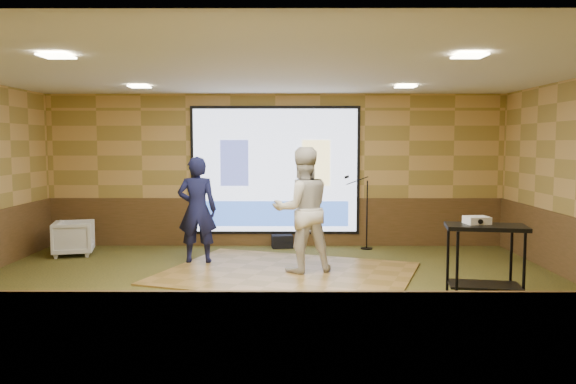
{
  "coord_description": "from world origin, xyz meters",
  "views": [
    {
      "loc": [
        0.29,
        -7.57,
        2.05
      ],
      "look_at": [
        0.26,
        0.92,
        1.3
      ],
      "focal_mm": 35.0,
      "sensor_mm": 36.0,
      "label": 1
    }
  ],
  "objects_px": {
    "av_table": "(485,248)",
    "mic_stand": "(364,224)",
    "player_left": "(197,210)",
    "player_right": "(302,210)",
    "banquet_chair": "(74,238)",
    "duffel_bag": "(282,241)",
    "projector": "(477,220)",
    "dance_floor": "(287,273)",
    "projector_screen": "(275,172)"
  },
  "relations": [
    {
      "from": "duffel_bag",
      "to": "av_table",
      "type": "bearing_deg",
      "value": -55.99
    },
    {
      "from": "banquet_chair",
      "to": "projector",
      "type": "bearing_deg",
      "value": -129.55
    },
    {
      "from": "player_left",
      "to": "duffel_bag",
      "type": "relative_size",
      "value": 4.49
    },
    {
      "from": "projector_screen",
      "to": "dance_floor",
      "type": "xyz_separation_m",
      "value": [
        0.25,
        -2.38,
        -1.46
      ]
    },
    {
      "from": "dance_floor",
      "to": "av_table",
      "type": "height_order",
      "value": "av_table"
    },
    {
      "from": "player_left",
      "to": "duffel_bag",
      "type": "bearing_deg",
      "value": -136.2
    },
    {
      "from": "banquet_chair",
      "to": "projector_screen",
      "type": "bearing_deg",
      "value": -89.57
    },
    {
      "from": "player_left",
      "to": "projector",
      "type": "height_order",
      "value": "player_left"
    },
    {
      "from": "projector_screen",
      "to": "player_right",
      "type": "distance_m",
      "value": 2.39
    },
    {
      "from": "dance_floor",
      "to": "banquet_chair",
      "type": "distance_m",
      "value": 4.17
    },
    {
      "from": "av_table",
      "to": "projector",
      "type": "bearing_deg",
      "value": 133.75
    },
    {
      "from": "projector_screen",
      "to": "duffel_bag",
      "type": "height_order",
      "value": "projector_screen"
    },
    {
      "from": "projector_screen",
      "to": "mic_stand",
      "type": "bearing_deg",
      "value": -9.91
    },
    {
      "from": "av_table",
      "to": "projector",
      "type": "relative_size",
      "value": 3.57
    },
    {
      "from": "player_right",
      "to": "banquet_chair",
      "type": "xyz_separation_m",
      "value": [
        -4.13,
        1.36,
        -0.69
      ]
    },
    {
      "from": "player_right",
      "to": "mic_stand",
      "type": "xyz_separation_m",
      "value": [
        1.23,
        2.0,
        -0.51
      ]
    },
    {
      "from": "av_table",
      "to": "banquet_chair",
      "type": "xyz_separation_m",
      "value": [
        -6.39,
        3.12,
        -0.41
      ]
    },
    {
      "from": "player_right",
      "to": "duffel_bag",
      "type": "height_order",
      "value": "player_right"
    },
    {
      "from": "dance_floor",
      "to": "duffel_bag",
      "type": "distance_m",
      "value": 2.2
    },
    {
      "from": "projector_screen",
      "to": "player_left",
      "type": "xyz_separation_m",
      "value": [
        -1.28,
        -1.62,
        -0.55
      ]
    },
    {
      "from": "projector",
      "to": "duffel_bag",
      "type": "xyz_separation_m",
      "value": [
        -2.52,
        3.77,
        -0.95
      ]
    },
    {
      "from": "player_left",
      "to": "av_table",
      "type": "relative_size",
      "value": 1.75
    },
    {
      "from": "mic_stand",
      "to": "duffel_bag",
      "type": "height_order",
      "value": "mic_stand"
    },
    {
      "from": "player_right",
      "to": "projector",
      "type": "xyz_separation_m",
      "value": [
        2.17,
        -1.66,
        0.07
      ]
    },
    {
      "from": "projector",
      "to": "player_right",
      "type": "bearing_deg",
      "value": 133.64
    },
    {
      "from": "player_right",
      "to": "projector",
      "type": "relative_size",
      "value": 6.81
    },
    {
      "from": "av_table",
      "to": "duffel_bag",
      "type": "xyz_separation_m",
      "value": [
        -2.61,
        3.86,
        -0.6
      ]
    },
    {
      "from": "player_left",
      "to": "projector_screen",
      "type": "bearing_deg",
      "value": -129.81
    },
    {
      "from": "av_table",
      "to": "mic_stand",
      "type": "relative_size",
      "value": 0.72
    },
    {
      "from": "player_right",
      "to": "duffel_bag",
      "type": "xyz_separation_m",
      "value": [
        -0.35,
        2.11,
        -0.88
      ]
    },
    {
      "from": "projector_screen",
      "to": "player_left",
      "type": "relative_size",
      "value": 1.85
    },
    {
      "from": "player_left",
      "to": "player_right",
      "type": "relative_size",
      "value": 0.92
    },
    {
      "from": "av_table",
      "to": "projector_screen",
      "type": "bearing_deg",
      "value": 124.13
    },
    {
      "from": "dance_floor",
      "to": "projector",
      "type": "xyz_separation_m",
      "value": [
        2.41,
        -1.58,
        1.06
      ]
    },
    {
      "from": "dance_floor",
      "to": "player_left",
      "type": "xyz_separation_m",
      "value": [
        -1.52,
        0.76,
        0.91
      ]
    },
    {
      "from": "dance_floor",
      "to": "mic_stand",
      "type": "bearing_deg",
      "value": 54.84
    },
    {
      "from": "mic_stand",
      "to": "duffel_bag",
      "type": "relative_size",
      "value": 3.59
    },
    {
      "from": "duffel_bag",
      "to": "projector",
      "type": "bearing_deg",
      "value": -56.25
    },
    {
      "from": "player_left",
      "to": "duffel_bag",
      "type": "xyz_separation_m",
      "value": [
        1.41,
        1.43,
        -0.8
      ]
    },
    {
      "from": "dance_floor",
      "to": "player_left",
      "type": "distance_m",
      "value": 1.93
    },
    {
      "from": "projector",
      "to": "duffel_bag",
      "type": "distance_m",
      "value": 4.64
    },
    {
      "from": "dance_floor",
      "to": "av_table",
      "type": "xyz_separation_m",
      "value": [
        2.5,
        -1.67,
        0.71
      ]
    },
    {
      "from": "projector_screen",
      "to": "mic_stand",
      "type": "height_order",
      "value": "projector_screen"
    },
    {
      "from": "dance_floor",
      "to": "projector",
      "type": "relative_size",
      "value": 13.07
    },
    {
      "from": "mic_stand",
      "to": "projector_screen",
      "type": "bearing_deg",
      "value": 160.35
    },
    {
      "from": "projector",
      "to": "dance_floor",
      "type": "bearing_deg",
      "value": 137.87
    },
    {
      "from": "projector_screen",
      "to": "player_right",
      "type": "xyz_separation_m",
      "value": [
        0.49,
        -2.3,
        -0.47
      ]
    },
    {
      "from": "av_table",
      "to": "projector",
      "type": "distance_m",
      "value": 0.37
    },
    {
      "from": "av_table",
      "to": "banquet_chair",
      "type": "distance_m",
      "value": 7.12
    },
    {
      "from": "mic_stand",
      "to": "banquet_chair",
      "type": "xyz_separation_m",
      "value": [
        -5.36,
        -0.63,
        -0.17
      ]
    }
  ]
}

